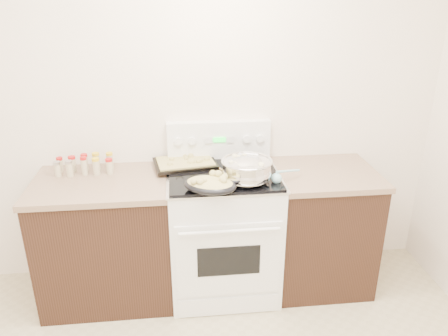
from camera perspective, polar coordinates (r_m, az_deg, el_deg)
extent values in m
cube|color=white|center=(3.20, -7.12, 8.32)|extent=(4.00, 0.05, 2.70)
cube|color=black|center=(3.28, -14.91, -9.30)|extent=(0.90, 0.64, 0.88)
cube|color=brown|center=(3.06, -15.76, -1.95)|extent=(0.93, 0.67, 0.04)
cube|color=black|center=(3.39, 12.36, -7.86)|extent=(0.70, 0.64, 0.88)
cube|color=brown|center=(3.19, 13.04, -0.70)|extent=(0.73, 0.67, 0.04)
cube|color=white|center=(3.23, -0.10, -8.55)|extent=(0.76, 0.66, 0.92)
cube|color=white|center=(2.95, 0.62, -11.99)|extent=(0.70, 0.01, 0.55)
cube|color=black|center=(2.94, 0.64, -12.06)|extent=(0.42, 0.01, 0.22)
cylinder|color=white|center=(2.78, 0.74, -8.28)|extent=(0.65, 0.02, 0.02)
cube|color=white|center=(3.18, 0.59, -17.55)|extent=(0.70, 0.01, 0.14)
cube|color=silver|center=(3.01, -0.10, -0.94)|extent=(0.78, 0.68, 0.01)
cube|color=black|center=(3.01, -0.10, -0.73)|extent=(0.74, 0.64, 0.01)
cube|color=white|center=(3.23, -0.67, 3.71)|extent=(0.76, 0.07, 0.28)
cylinder|color=white|center=(3.17, -6.01, 3.47)|extent=(0.06, 0.02, 0.06)
cylinder|color=white|center=(3.17, -4.20, 3.54)|extent=(0.06, 0.02, 0.06)
cylinder|color=white|center=(3.20, 2.98, 3.80)|extent=(0.06, 0.02, 0.06)
cylinder|color=white|center=(3.22, 4.74, 3.86)|extent=(0.06, 0.02, 0.06)
cube|color=#19E533|center=(3.18, -0.60, 3.70)|extent=(0.09, 0.00, 0.04)
cube|color=silver|center=(3.18, -2.03, 3.64)|extent=(0.05, 0.00, 0.05)
cube|color=silver|center=(3.19, 0.84, 3.75)|extent=(0.05, 0.00, 0.05)
ellipsoid|color=silver|center=(2.85, 2.98, -0.53)|extent=(0.36, 0.36, 0.20)
cylinder|color=silver|center=(2.88, 2.95, -1.62)|extent=(0.18, 0.18, 0.01)
torus|color=silver|center=(2.82, 3.01, 0.93)|extent=(0.34, 0.34, 0.02)
cylinder|color=silver|center=(2.85, 2.98, -0.14)|extent=(0.31, 0.31, 0.11)
cylinder|color=brown|center=(2.83, 3.00, 0.71)|extent=(0.29, 0.29, 0.00)
cube|color=beige|center=(2.93, 2.67, 1.64)|extent=(0.03, 0.03, 0.02)
cube|color=beige|center=(2.91, 1.48, 1.48)|extent=(0.03, 0.03, 0.02)
cube|color=beige|center=(2.91, 1.39, 1.53)|extent=(0.04, 0.04, 0.02)
cube|color=beige|center=(2.78, 4.83, 0.42)|extent=(0.03, 0.03, 0.03)
cube|color=beige|center=(2.79, 1.74, 0.57)|extent=(0.03, 0.03, 0.03)
cube|color=beige|center=(2.77, 4.94, 0.26)|extent=(0.04, 0.04, 0.02)
cube|color=beige|center=(2.84, 2.32, 0.97)|extent=(0.04, 0.04, 0.02)
cube|color=beige|center=(2.86, 2.95, 1.11)|extent=(0.03, 0.03, 0.02)
cube|color=beige|center=(2.85, 4.27, 1.00)|extent=(0.03, 0.03, 0.02)
cube|color=beige|center=(2.81, 3.35, 0.72)|extent=(0.03, 0.03, 0.02)
cube|color=beige|center=(2.80, 0.94, 0.67)|extent=(0.03, 0.03, 0.02)
cube|color=beige|center=(2.90, 1.93, 1.43)|extent=(0.03, 0.03, 0.02)
cube|color=beige|center=(2.76, 1.99, 0.32)|extent=(0.03, 0.03, 0.02)
ellipsoid|color=black|center=(2.72, -1.84, -2.26)|extent=(0.40, 0.35, 0.08)
ellipsoid|color=tan|center=(2.72, -1.84, -2.03)|extent=(0.36, 0.31, 0.06)
sphere|color=tan|center=(2.66, -3.13, -1.84)|extent=(0.04, 0.04, 0.04)
sphere|color=tan|center=(2.68, -2.67, -1.63)|extent=(0.04, 0.04, 0.04)
sphere|color=tan|center=(2.73, 0.08, -1.14)|extent=(0.04, 0.04, 0.04)
sphere|color=tan|center=(2.69, -0.16, -1.47)|extent=(0.05, 0.05, 0.05)
sphere|color=tan|center=(2.77, -1.46, -0.74)|extent=(0.05, 0.05, 0.05)
sphere|color=tan|center=(2.67, -3.98, -1.78)|extent=(0.04, 0.04, 0.04)
sphere|color=tan|center=(2.76, -0.71, -0.79)|extent=(0.05, 0.05, 0.05)
sphere|color=tan|center=(2.68, -0.03, -1.67)|extent=(0.04, 0.04, 0.04)
cube|color=black|center=(3.15, -5.07, 0.62)|extent=(0.48, 0.37, 0.02)
cube|color=tan|center=(3.15, -5.08, 0.82)|extent=(0.43, 0.32, 0.02)
sphere|color=tan|center=(3.17, -6.84, 1.15)|extent=(0.04, 0.04, 0.04)
sphere|color=tan|center=(3.22, -4.37, 1.57)|extent=(0.04, 0.04, 0.04)
sphere|color=tan|center=(3.11, -3.34, 0.88)|extent=(0.04, 0.04, 0.04)
sphere|color=tan|center=(3.15, -2.28, 1.16)|extent=(0.04, 0.04, 0.04)
sphere|color=tan|center=(3.10, -4.18, 0.80)|extent=(0.04, 0.04, 0.04)
sphere|color=tan|center=(3.17, -4.94, 1.24)|extent=(0.03, 0.03, 0.03)
sphere|color=tan|center=(3.10, -4.43, 0.75)|extent=(0.04, 0.04, 0.04)
sphere|color=tan|center=(3.08, -7.06, 0.50)|extent=(0.04, 0.04, 0.04)
sphere|color=tan|center=(3.22, -5.11, 1.55)|extent=(0.03, 0.03, 0.03)
sphere|color=tan|center=(3.12, -3.16, 0.90)|extent=(0.04, 0.04, 0.04)
cylinder|color=tan|center=(3.06, -0.54, -0.05)|extent=(0.11, 0.26, 0.01)
sphere|color=tan|center=(2.96, -1.09, -0.77)|extent=(0.04, 0.04, 0.04)
sphere|color=#93CEDC|center=(2.87, 6.87, -1.35)|extent=(0.07, 0.07, 0.07)
cylinder|color=#93CEDC|center=(2.94, 8.37, -0.39)|extent=(0.20, 0.14, 0.06)
cylinder|color=#BFB28C|center=(3.28, -20.60, 0.29)|extent=(0.04, 0.04, 0.09)
cylinder|color=#B21414|center=(3.26, -20.72, 1.15)|extent=(0.04, 0.04, 0.02)
cylinder|color=#BFB28C|center=(3.26, -19.17, 0.37)|extent=(0.05, 0.05, 0.09)
cylinder|color=#B21414|center=(3.24, -19.30, 1.29)|extent=(0.05, 0.05, 0.02)
cylinder|color=#BFB28C|center=(3.25, -17.71, 0.59)|extent=(0.04, 0.04, 0.10)
cylinder|color=#B21414|center=(3.23, -17.84, 1.59)|extent=(0.05, 0.05, 0.02)
cylinder|color=#BFB28C|center=(3.23, -16.32, 0.69)|extent=(0.05, 0.05, 0.11)
cylinder|color=gold|center=(3.21, -16.44, 1.75)|extent=(0.05, 0.05, 0.02)
cylinder|color=#BFB28C|center=(3.22, -14.66, 0.77)|extent=(0.04, 0.04, 0.11)
cylinder|color=gold|center=(3.19, -14.77, 1.80)|extent=(0.05, 0.05, 0.02)
cylinder|color=#BFB28C|center=(3.21, -20.89, -0.27)|extent=(0.05, 0.05, 0.09)
cylinder|color=#B2B2B7|center=(3.19, -21.02, 0.62)|extent=(0.05, 0.05, 0.02)
cylinder|color=#BFB28C|center=(3.17, -19.52, -0.22)|extent=(0.05, 0.05, 0.10)
cylinder|color=#B2B2B7|center=(3.15, -19.66, 0.74)|extent=(0.05, 0.05, 0.02)
cylinder|color=#BFB28C|center=(3.16, -17.78, 0.11)|extent=(0.04, 0.04, 0.11)
cylinder|color=#B21414|center=(3.14, -17.92, 1.22)|extent=(0.04, 0.04, 0.02)
cylinder|color=#BFB28C|center=(3.14, -16.34, 0.04)|extent=(0.05, 0.05, 0.11)
cylinder|color=gold|center=(3.12, -16.46, 1.09)|extent=(0.05, 0.05, 0.02)
cylinder|color=#BFB28C|center=(3.14, -14.72, 0.08)|extent=(0.05, 0.05, 0.09)
cylinder|color=#B21414|center=(3.12, -14.82, 1.02)|extent=(0.05, 0.05, 0.02)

